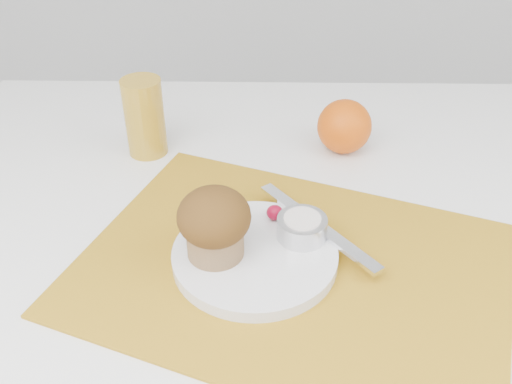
{
  "coord_description": "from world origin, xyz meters",
  "views": [
    {
      "loc": [
        -0.08,
        -0.59,
        1.23
      ],
      "look_at": [
        -0.09,
        0.01,
        0.8
      ],
      "focal_mm": 40.0,
      "sensor_mm": 36.0,
      "label": 1
    }
  ],
  "objects_px": {
    "plate": "(255,256)",
    "muffin": "(214,223)",
    "table": "(306,373)",
    "orange": "(344,126)",
    "juice_glass": "(145,117)"
  },
  "relations": [
    {
      "from": "plate",
      "to": "muffin",
      "type": "bearing_deg",
      "value": -174.43
    },
    {
      "from": "table",
      "to": "orange",
      "type": "relative_size",
      "value": 14.12
    },
    {
      "from": "plate",
      "to": "orange",
      "type": "relative_size",
      "value": 2.36
    },
    {
      "from": "plate",
      "to": "muffin",
      "type": "distance_m",
      "value": 0.07
    },
    {
      "from": "table",
      "to": "orange",
      "type": "bearing_deg",
      "value": 72.12
    },
    {
      "from": "juice_glass",
      "to": "table",
      "type": "bearing_deg",
      "value": -27.37
    },
    {
      "from": "plate",
      "to": "table",
      "type": "bearing_deg",
      "value": 54.59
    },
    {
      "from": "plate",
      "to": "muffin",
      "type": "relative_size",
      "value": 2.27
    },
    {
      "from": "table",
      "to": "plate",
      "type": "height_order",
      "value": "plate"
    },
    {
      "from": "orange",
      "to": "juice_glass",
      "type": "distance_m",
      "value": 0.31
    },
    {
      "from": "table",
      "to": "juice_glass",
      "type": "relative_size",
      "value": 9.78
    },
    {
      "from": "juice_glass",
      "to": "plate",
      "type": "bearing_deg",
      "value": -56.06
    },
    {
      "from": "juice_glass",
      "to": "orange",
      "type": "bearing_deg",
      "value": 1.94
    },
    {
      "from": "plate",
      "to": "muffin",
      "type": "xyz_separation_m",
      "value": [
        -0.05,
        -0.0,
        0.05
      ]
    },
    {
      "from": "table",
      "to": "plate",
      "type": "bearing_deg",
      "value": -125.41
    }
  ]
}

